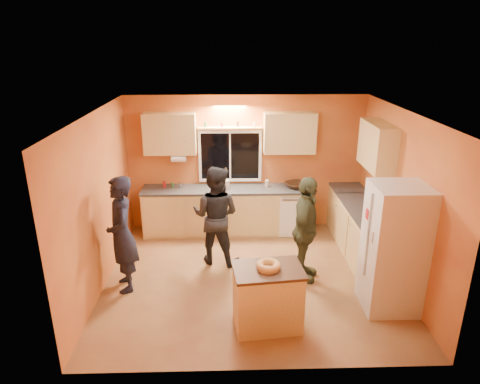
{
  "coord_description": "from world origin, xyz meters",
  "views": [
    {
      "loc": [
        -0.35,
        -5.9,
        3.6
      ],
      "look_at": [
        -0.16,
        0.4,
        1.3
      ],
      "focal_mm": 32.0,
      "sensor_mm": 36.0,
      "label": 1
    }
  ],
  "objects_px": {
    "person_right": "(305,230)",
    "refrigerator": "(394,249)",
    "person_left": "(122,235)",
    "island": "(268,297)",
    "person_center": "(216,215)"
  },
  "relations": [
    {
      "from": "island",
      "to": "person_right",
      "type": "bearing_deg",
      "value": 53.46
    },
    {
      "from": "island",
      "to": "person_left",
      "type": "distance_m",
      "value": 2.32
    },
    {
      "from": "refrigerator",
      "to": "person_right",
      "type": "distance_m",
      "value": 1.31
    },
    {
      "from": "person_right",
      "to": "refrigerator",
      "type": "bearing_deg",
      "value": -106.05
    },
    {
      "from": "person_left",
      "to": "person_right",
      "type": "relative_size",
      "value": 1.06
    },
    {
      "from": "refrigerator",
      "to": "island",
      "type": "relative_size",
      "value": 1.92
    },
    {
      "from": "island",
      "to": "person_center",
      "type": "distance_m",
      "value": 1.94
    },
    {
      "from": "person_right",
      "to": "island",
      "type": "bearing_deg",
      "value": 169.44
    },
    {
      "from": "person_left",
      "to": "person_center",
      "type": "distance_m",
      "value": 1.56
    },
    {
      "from": "person_left",
      "to": "person_right",
      "type": "bearing_deg",
      "value": 75.18
    },
    {
      "from": "person_center",
      "to": "person_right",
      "type": "distance_m",
      "value": 1.5
    },
    {
      "from": "island",
      "to": "person_center",
      "type": "bearing_deg",
      "value": 105.41
    },
    {
      "from": "island",
      "to": "person_right",
      "type": "xyz_separation_m",
      "value": [
        0.67,
        1.16,
        0.4
      ]
    },
    {
      "from": "refrigerator",
      "to": "person_center",
      "type": "distance_m",
      "value": 2.8
    },
    {
      "from": "person_center",
      "to": "person_right",
      "type": "height_order",
      "value": "person_right"
    }
  ]
}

